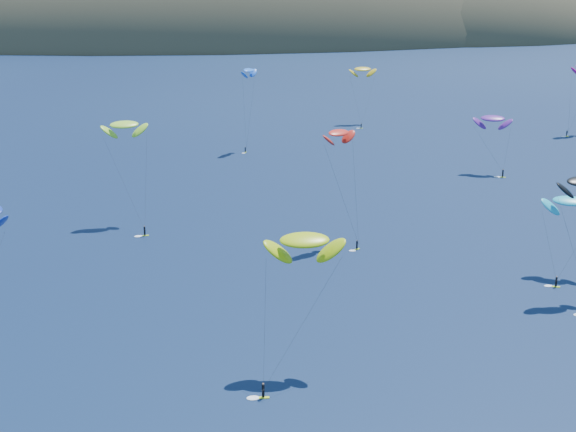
% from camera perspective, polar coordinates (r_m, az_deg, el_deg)
% --- Properties ---
extents(island, '(730.00, 300.00, 210.00)m').
position_cam_1_polar(island, '(626.01, -3.25, 11.99)').
color(island, '#3D3526').
rests_on(island, ground).
extents(kitesurfer_2, '(12.73, 11.79, 21.12)m').
position_cam_1_polar(kitesurfer_2, '(107.08, 1.18, -1.74)').
color(kitesurfer_2, '#C3E919').
rests_on(kitesurfer_2, ground).
extents(kitesurfer_3, '(9.76, 14.71, 23.41)m').
position_cam_1_polar(kitesurfer_3, '(172.00, -11.57, 6.37)').
color(kitesurfer_3, '#C3E919').
rests_on(kitesurfer_3, ground).
extents(kitesurfer_4, '(6.73, 9.11, 25.10)m').
position_cam_1_polar(kitesurfer_4, '(234.44, -2.81, 10.30)').
color(kitesurfer_4, '#C3E919').
rests_on(kitesurfer_4, ground).
extents(kitesurfer_5, '(10.12, 11.12, 15.81)m').
position_cam_1_polar(kitesurfer_5, '(149.64, 19.40, 1.00)').
color(kitesurfer_5, '#C3E919').
rests_on(kitesurfer_5, ground).
extents(kitesurfer_6, '(10.43, 10.67, 16.86)m').
position_cam_1_polar(kitesurfer_6, '(216.47, 14.36, 6.73)').
color(kitesurfer_6, '#C3E919').
rests_on(kitesurfer_6, ground).
extents(kitesurfer_9, '(8.13, 9.08, 24.22)m').
position_cam_1_polar(kitesurfer_9, '(154.64, 3.63, 5.90)').
color(kitesurfer_9, '#C3E919').
rests_on(kitesurfer_9, ground).
extents(kitesurfer_11, '(9.16, 13.21, 20.59)m').
position_cam_1_polar(kitesurfer_11, '(276.12, 5.33, 10.36)').
color(kitesurfer_11, '#C3E919').
rests_on(kitesurfer_11, ground).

